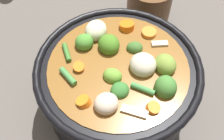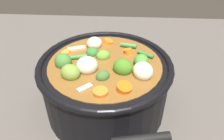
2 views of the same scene
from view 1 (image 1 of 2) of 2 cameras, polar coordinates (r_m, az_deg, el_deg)
name	(u,v)px [view 1 (image 1 of 2)]	position (r m, az deg, el deg)	size (l,w,h in m)	color
ground_plane	(117,102)	(0.55, 1.11, -6.96)	(1.10, 1.10, 0.00)	#514C47
cooking_pot	(118,84)	(0.49, 1.27, -3.03)	(0.29, 0.29, 0.15)	black
small_saucepan	(149,3)	(0.68, 8.04, 14.35)	(0.13, 0.18, 0.09)	brown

